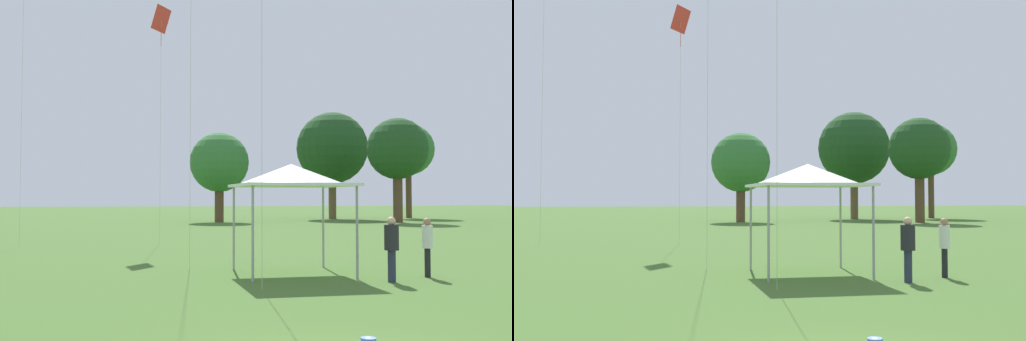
# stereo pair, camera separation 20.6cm
# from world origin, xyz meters

# --- Properties ---
(person_standing_1) EXTENTS (0.42, 0.42, 1.64)m
(person_standing_1) POSITION_xyz_m (5.53, 8.38, 0.99)
(person_standing_1) COLOR black
(person_standing_1) RESTS_ON ground
(person_standing_3) EXTENTS (0.51, 0.51, 1.70)m
(person_standing_3) POSITION_xyz_m (4.14, 7.66, 1.01)
(person_standing_3) COLOR #282D42
(person_standing_3) RESTS_ON ground
(canopy_tent) EXTENTS (3.22, 3.22, 3.18)m
(canopy_tent) POSITION_xyz_m (1.99, 9.74, 2.84)
(canopy_tent) COLOR white
(canopy_tent) RESTS_ON ground
(kite_4) EXTENTS (1.03, 1.20, 11.44)m
(kite_4) POSITION_xyz_m (-1.24, 22.01, 10.63)
(kite_4) COLOR red
(kite_4) RESTS_ON ground
(distant_tree_0) EXTENTS (5.62, 5.62, 10.32)m
(distant_tree_0) POSITION_xyz_m (27.02, 53.67, 7.45)
(distant_tree_0) COLOR brown
(distant_tree_0) RESTS_ON ground
(distant_tree_1) EXTENTS (5.52, 5.52, 9.39)m
(distant_tree_1) POSITION_xyz_m (20.77, 42.99, 6.55)
(distant_tree_1) COLOR brown
(distant_tree_1) RESTS_ON ground
(distant_tree_2) EXTENTS (5.45, 5.45, 8.19)m
(distant_tree_2) POSITION_xyz_m (5.22, 47.33, 5.41)
(distant_tree_2) COLOR brown
(distant_tree_2) RESTS_ON ground
(distant_tree_3) EXTENTS (7.52, 7.52, 11.21)m
(distant_tree_3) POSITION_xyz_m (17.99, 52.87, 7.41)
(distant_tree_3) COLOR brown
(distant_tree_3) RESTS_ON ground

